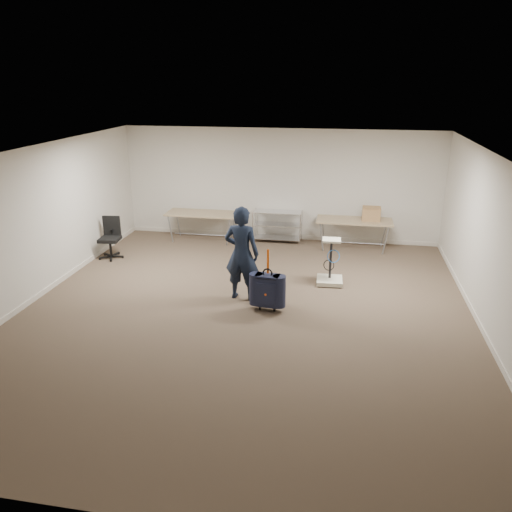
# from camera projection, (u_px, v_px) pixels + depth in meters

# --- Properties ---
(ground) EXTENTS (9.00, 9.00, 0.00)m
(ground) POSITION_uv_depth(u_px,v_px,m) (245.00, 313.00, 8.89)
(ground) COLOR #4A3B2C
(ground) RESTS_ON ground
(room_shell) EXTENTS (8.00, 9.00, 9.00)m
(room_shell) POSITION_uv_depth(u_px,v_px,m) (258.00, 281.00, 10.15)
(room_shell) COLOR beige
(room_shell) RESTS_ON ground
(folding_table_left) EXTENTS (1.80, 0.75, 0.73)m
(folding_table_left) POSITION_uv_depth(u_px,v_px,m) (202.00, 215.00, 12.64)
(folding_table_left) COLOR #8E7557
(folding_table_left) RESTS_ON ground
(folding_table_right) EXTENTS (1.80, 0.75, 0.73)m
(folding_table_right) POSITION_uv_depth(u_px,v_px,m) (354.00, 222.00, 12.00)
(folding_table_right) COLOR #8E7557
(folding_table_right) RESTS_ON ground
(wire_shelf) EXTENTS (1.22, 0.47, 0.80)m
(wire_shelf) POSITION_uv_depth(u_px,v_px,m) (277.00, 225.00, 12.63)
(wire_shelf) COLOR silver
(wire_shelf) RESTS_ON ground
(person) EXTENTS (0.69, 0.49, 1.79)m
(person) POSITION_uv_depth(u_px,v_px,m) (242.00, 254.00, 9.20)
(person) COLOR black
(person) RESTS_ON ground
(suitcase) EXTENTS (0.44, 0.28, 1.16)m
(suitcase) POSITION_uv_depth(u_px,v_px,m) (267.00, 290.00, 8.86)
(suitcase) COLOR black
(suitcase) RESTS_ON ground
(office_chair) EXTENTS (0.58, 0.58, 0.95)m
(office_chair) POSITION_uv_depth(u_px,v_px,m) (111.00, 245.00, 11.55)
(office_chair) COLOR black
(office_chair) RESTS_ON ground
(equipment_cart) EXTENTS (0.53, 0.53, 0.95)m
(equipment_cart) POSITION_uv_depth(u_px,v_px,m) (330.00, 272.00, 10.09)
(equipment_cart) COLOR beige
(equipment_cart) RESTS_ON ground
(cardboard_box) EXTENTS (0.43, 0.33, 0.32)m
(cardboard_box) POSITION_uv_depth(u_px,v_px,m) (371.00, 214.00, 11.91)
(cardboard_box) COLOR olive
(cardboard_box) RESTS_ON folding_table_right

